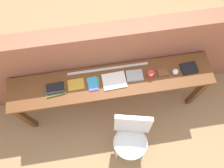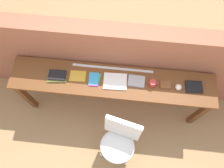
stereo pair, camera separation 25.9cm
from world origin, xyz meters
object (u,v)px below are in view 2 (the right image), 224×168
object	(u,v)px
mug	(153,84)
book_repair_rightmost	(194,87)
book_stack_leftmost	(57,76)
magazine_cycling	(78,76)
book_open_centre	(115,81)
sports_ball_small	(178,87)
pamphlet_pile_colourful	(94,79)
chair_white_moulded	(119,140)
leather_journal_brown	(166,85)

from	to	relation	value
mug	book_repair_rightmost	xyz separation A→B (m)	(0.49, 0.02, -0.03)
book_stack_leftmost	mug	world-z (taller)	mug
mug	magazine_cycling	bearing A→B (deg)	178.65
book_stack_leftmost	book_open_centre	xyz separation A→B (m)	(0.70, 0.01, -0.01)
book_repair_rightmost	sports_ball_small	bearing A→B (deg)	-173.82
pamphlet_pile_colourful	book_open_centre	xyz separation A→B (m)	(0.26, -0.00, 0.00)
magazine_cycling	pamphlet_pile_colourful	distance (m)	0.20
book_open_centre	mug	bearing A→B (deg)	-1.82
book_open_centre	chair_white_moulded	bearing A→B (deg)	-81.52
chair_white_moulded	magazine_cycling	world-z (taller)	same
book_open_centre	book_repair_rightmost	xyz separation A→B (m)	(0.94, 0.02, 0.00)
book_stack_leftmost	mug	bearing A→B (deg)	0.38
magazine_cycling	sports_ball_small	bearing A→B (deg)	-3.57
book_open_centre	sports_ball_small	size ratio (longest dim) A/B	3.74
leather_journal_brown	book_repair_rightmost	distance (m)	0.33
pamphlet_pile_colourful	mug	world-z (taller)	mug
pamphlet_pile_colourful	mug	distance (m)	0.70
book_stack_leftmost	pamphlet_pile_colourful	xyz separation A→B (m)	(0.45, 0.01, -0.01)
book_open_centre	mug	world-z (taller)	mug
book_stack_leftmost	book_open_centre	bearing A→B (deg)	0.43
chair_white_moulded	sports_ball_small	world-z (taller)	sports_ball_small
magazine_cycling	book_repair_rightmost	distance (m)	1.40
magazine_cycling	book_stack_leftmost	bearing A→B (deg)	-175.38
magazine_cycling	sports_ball_small	xyz separation A→B (m)	(1.21, -0.03, 0.03)
magazine_cycling	mug	xyz separation A→B (m)	(0.90, -0.02, 0.04)
chair_white_moulded	book_stack_leftmost	xyz separation A→B (m)	(-0.82, 0.62, 0.38)
book_repair_rightmost	leather_journal_brown	bearing A→B (deg)	177.63
pamphlet_pile_colourful	sports_ball_small	size ratio (longest dim) A/B	2.44
book_stack_leftmost	mug	size ratio (longest dim) A/B	2.15
mug	sports_ball_small	bearing A→B (deg)	-1.85
magazine_cycling	book_open_centre	world-z (taller)	book_open_centre
book_open_centre	mug	xyz separation A→B (m)	(0.44, 0.00, 0.04)
book_stack_leftmost	book_repair_rightmost	xyz separation A→B (m)	(1.64, 0.03, -0.01)
chair_white_moulded	pamphlet_pile_colourful	bearing A→B (deg)	120.52
book_repair_rightmost	chair_white_moulded	bearing A→B (deg)	-144.84
sports_ball_small	book_repair_rightmost	world-z (taller)	sports_ball_small
pamphlet_pile_colourful	sports_ball_small	distance (m)	1.00
sports_ball_small	magazine_cycling	bearing A→B (deg)	178.52
chair_white_moulded	leather_journal_brown	xyz separation A→B (m)	(0.49, 0.65, 0.37)
book_stack_leftmost	book_repair_rightmost	bearing A→B (deg)	1.03
book_stack_leftmost	book_open_centre	world-z (taller)	book_stack_leftmost
book_repair_rightmost	book_stack_leftmost	bearing A→B (deg)	177.65
chair_white_moulded	leather_journal_brown	bearing A→B (deg)	53.10
pamphlet_pile_colourful	leather_journal_brown	xyz separation A→B (m)	(0.86, 0.01, 0.00)
chair_white_moulded	magazine_cycling	distance (m)	0.94
mug	book_repair_rightmost	distance (m)	0.49
sports_ball_small	book_repair_rightmost	xyz separation A→B (m)	(0.19, 0.03, -0.02)
book_open_centre	sports_ball_small	world-z (taller)	sports_ball_small
chair_white_moulded	book_repair_rightmost	distance (m)	1.11
chair_white_moulded	magazine_cycling	bearing A→B (deg)	131.50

